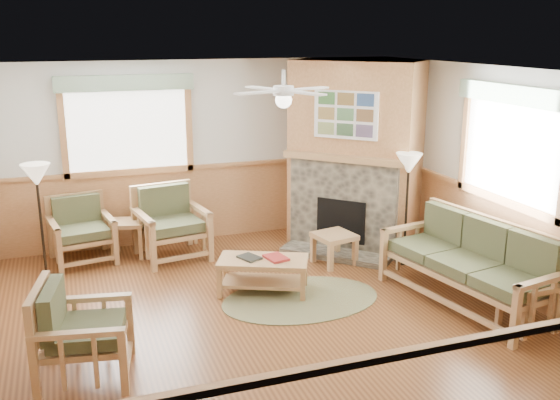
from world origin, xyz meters
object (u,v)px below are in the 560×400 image
object	(u,v)px
sofa	(468,264)
end_table_sofa	(528,305)
end_table_chairs	(129,238)
floor_lamp_right	(406,209)
floor_lamp_left	(41,224)
footstool	(334,249)
armchair_left	(84,331)
coffee_table	(263,275)
armchair_back_right	(172,224)
armchair_back_left	(82,231)

from	to	relation	value
sofa	end_table_sofa	xyz separation A→B (m)	(0.22, -0.78, -0.22)
end_table_chairs	floor_lamp_right	distance (m)	3.90
end_table_chairs	floor_lamp_left	world-z (taller)	floor_lamp_left
end_table_sofa	footstool	bearing A→B (deg)	115.26
floor_lamp_left	floor_lamp_right	bearing A→B (deg)	-10.93
sofa	footstool	xyz separation A→B (m)	(-0.94, 1.68, -0.27)
armchair_left	coffee_table	size ratio (longest dim) A/B	0.85
armchair_back_right	armchair_left	xyz separation A→B (m)	(-1.30, -2.85, -0.04)
coffee_table	floor_lamp_left	xyz separation A→B (m)	(-2.51, 1.22, 0.56)
sofa	end_table_chairs	size ratio (longest dim) A/B	4.15
armchair_left	end_table_sofa	xyz separation A→B (m)	(4.50, -0.59, -0.18)
sofa	coffee_table	xyz separation A→B (m)	(-2.15, 1.09, -0.28)
armchair_left	coffee_table	world-z (taller)	armchair_left
sofa	coffee_table	world-z (taller)	sofa
sofa	armchair_back_left	size ratio (longest dim) A/B	2.38
armchair_back_left	armchair_back_right	size ratio (longest dim) A/B	0.90
end_table_chairs	end_table_sofa	world-z (taller)	end_table_sofa
armchair_back_left	coffee_table	world-z (taller)	armchair_back_left
armchair_back_right	floor_lamp_left	size ratio (longest dim) A/B	0.64
armchair_back_right	footstool	world-z (taller)	armchair_back_right
floor_lamp_left	end_table_chairs	bearing A→B (deg)	29.75
sofa	armchair_left	size ratio (longest dim) A/B	2.34
armchair_left	footstool	distance (m)	3.83
armchair_back_left	end_table_sofa	xyz separation A→B (m)	(4.40, -3.69, -0.18)
floor_lamp_right	armchair_back_right	bearing A→B (deg)	157.21
armchair_back_right	coffee_table	xyz separation A→B (m)	(0.83, -1.57, -0.28)
end_table_sofa	floor_lamp_left	distance (m)	5.79
coffee_table	end_table_chairs	bearing A→B (deg)	151.80
floor_lamp_left	sofa	bearing A→B (deg)	-26.42
sofa	end_table_chairs	bearing A→B (deg)	-140.34
sofa	armchair_back_left	distance (m)	5.09
sofa	armchair_back_left	xyz separation A→B (m)	(-4.18, 2.92, -0.04)
end_table_sofa	floor_lamp_left	world-z (taller)	floor_lamp_left
end_table_chairs	footstool	distance (m)	2.90
coffee_table	floor_lamp_right	bearing A→B (deg)	33.17
sofa	armchair_back_right	bearing A→B (deg)	-142.49
armchair_back_right	end_table_chairs	distance (m)	0.68
armchair_back_left	coffee_table	size ratio (longest dim) A/B	0.83
sofa	armchair_back_left	bearing A→B (deg)	-135.62
armchair_back_left	footstool	size ratio (longest dim) A/B	1.80
armchair_back_left	armchair_left	world-z (taller)	armchair_left
armchair_back_right	end_table_sofa	bearing A→B (deg)	-56.60
floor_lamp_right	armchair_back_left	bearing A→B (deg)	160.20
armchair_back_left	coffee_table	distance (m)	2.74
armchair_left	end_table_chairs	size ratio (longest dim) A/B	1.77
end_table_chairs	armchair_back_left	bearing A→B (deg)	-177.58
armchair_back_right	footstool	bearing A→B (deg)	-35.29
armchair_back_right	floor_lamp_left	distance (m)	1.73
armchair_back_right	armchair_left	bearing A→B (deg)	-123.96
end_table_chairs	footstool	xyz separation A→B (m)	(2.61, -1.26, -0.04)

